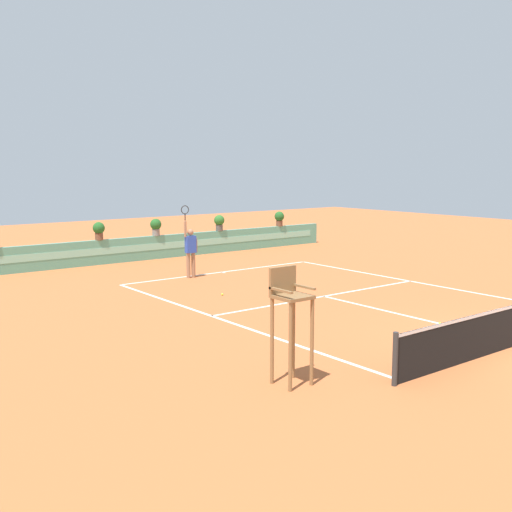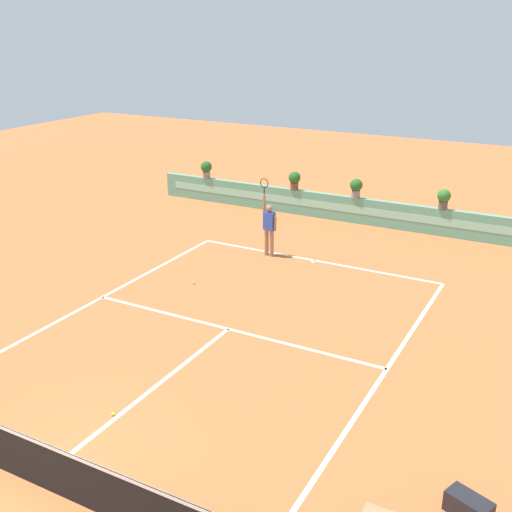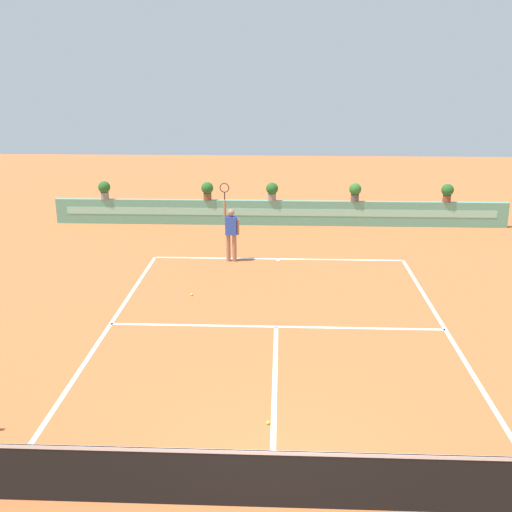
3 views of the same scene
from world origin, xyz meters
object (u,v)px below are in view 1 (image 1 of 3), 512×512
umpire_chair (290,312)px  potted_plant_centre (156,226)px  potted_plant_left (99,230)px  tennis_ball_near_baseline (440,324)px  tennis_player (190,249)px  tennis_ball_mid_court (222,294)px  potted_plant_right (219,222)px  potted_plant_far_right (279,218)px

umpire_chair → potted_plant_centre: umpire_chair is taller
potted_plant_left → tennis_ball_near_baseline: bearing=-79.1°
tennis_player → potted_plant_left: 4.98m
tennis_ball_mid_court → potted_plant_centre: 8.37m
tennis_player → tennis_ball_near_baseline: 9.63m
tennis_ball_near_baseline → potted_plant_centre: 14.32m
tennis_player → potted_plant_left: bearing=105.5°
tennis_ball_mid_court → potted_plant_right: 9.71m
tennis_player → tennis_ball_near_baseline: tennis_player is taller
tennis_player → tennis_ball_mid_court: bearing=-105.0°
umpire_chair → potted_plant_far_right: size_ratio=2.96×
tennis_player → potted_plant_right: size_ratio=3.57×
tennis_ball_mid_court → potted_plant_right: potted_plant_right is taller
umpire_chair → potted_plant_far_right: bearing=50.7°
tennis_ball_mid_court → potted_plant_centre: (2.09, 7.98, 1.38)m
potted_plant_far_right → potted_plant_centre: size_ratio=1.00×
tennis_player → potted_plant_far_right: bearing=30.6°
potted_plant_left → potted_plant_right: (5.84, 0.00, 0.00)m
tennis_player → potted_plant_centre: 4.95m
potted_plant_centre → tennis_ball_near_baseline: bearing=-89.3°
tennis_ball_near_baseline → tennis_ball_mid_court: size_ratio=1.00×
umpire_chair → potted_plant_left: 15.42m
potted_plant_far_right → potted_plant_centre: bearing=180.0°
tennis_ball_near_baseline → potted_plant_far_right: (6.67, 14.25, 1.38)m
tennis_player → potted_plant_far_right: (8.09, 4.78, 0.36)m
potted_plant_right → umpire_chair: bearing=-120.2°
umpire_chair → potted_plant_right: (8.81, 15.13, 0.07)m
tennis_ball_near_baseline → umpire_chair: bearing=-171.3°
umpire_chair → tennis_ball_near_baseline: size_ratio=31.47×
tennis_player → potted_plant_far_right: tennis_player is taller
potted_plant_left → potted_plant_right: same height
tennis_ball_near_baseline → potted_plant_far_right: bearing=64.9°
tennis_ball_mid_court → tennis_ball_near_baseline: bearing=-70.0°
tennis_player → potted_plant_right: 6.58m
tennis_player → potted_plant_left: tennis_player is taller
potted_plant_centre → potted_plant_left: (-2.57, 0.00, 0.00)m
potted_plant_left → tennis_ball_mid_court: bearing=-86.6°
potted_plant_right → potted_plant_far_right: bearing=0.0°
tennis_ball_near_baseline → potted_plant_left: potted_plant_left is taller
tennis_ball_near_baseline → potted_plant_right: potted_plant_right is taller
potted_plant_far_right → potted_plant_right: bearing=180.0°
potted_plant_left → tennis_player: bearing=-74.5°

